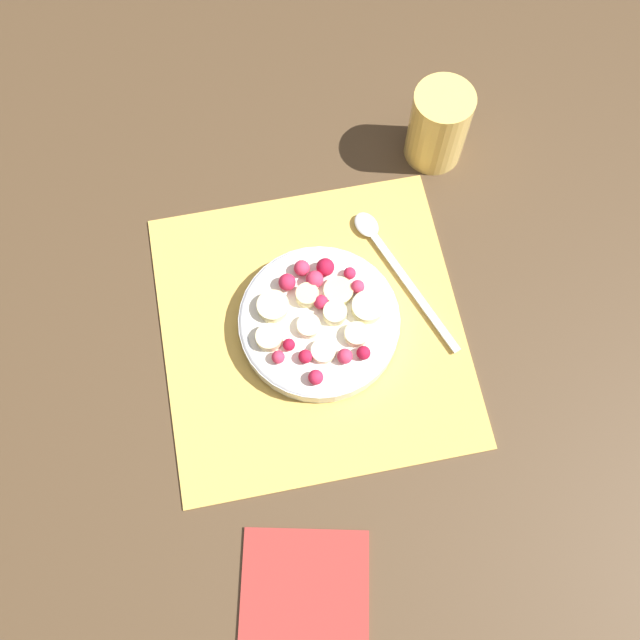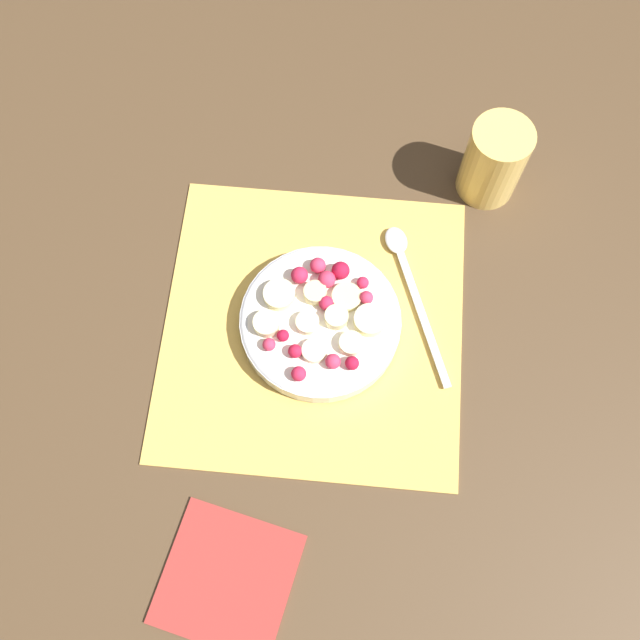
# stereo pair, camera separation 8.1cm
# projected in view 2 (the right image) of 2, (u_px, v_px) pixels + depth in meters

# --- Properties ---
(ground_plane) EXTENTS (3.00, 3.00, 0.00)m
(ground_plane) POSITION_uv_depth(u_px,v_px,m) (313.00, 327.00, 0.85)
(ground_plane) COLOR #4C3823
(placemat) EXTENTS (0.36, 0.35, 0.01)m
(placemat) POSITION_uv_depth(u_px,v_px,m) (313.00, 326.00, 0.84)
(placemat) COLOR #E0B251
(placemat) RESTS_ON ground_plane
(fruit_bowl) EXTENTS (0.19, 0.19, 0.05)m
(fruit_bowl) POSITION_uv_depth(u_px,v_px,m) (320.00, 324.00, 0.82)
(fruit_bowl) COLOR silver
(fruit_bowl) RESTS_ON placemat
(spoon) EXTENTS (0.21, 0.09, 0.01)m
(spoon) POSITION_uv_depth(u_px,v_px,m) (408.00, 274.00, 0.86)
(spoon) COLOR silver
(spoon) RESTS_ON placemat
(drinking_glass) EXTENTS (0.07, 0.07, 0.11)m
(drinking_glass) POSITION_uv_depth(u_px,v_px,m) (494.00, 161.00, 0.87)
(drinking_glass) COLOR #F4CC66
(drinking_glass) RESTS_ON ground_plane
(napkin) EXTENTS (0.16, 0.16, 0.01)m
(napkin) POSITION_uv_depth(u_px,v_px,m) (227.00, 579.00, 0.74)
(napkin) COLOR #A3332D
(napkin) RESTS_ON ground_plane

